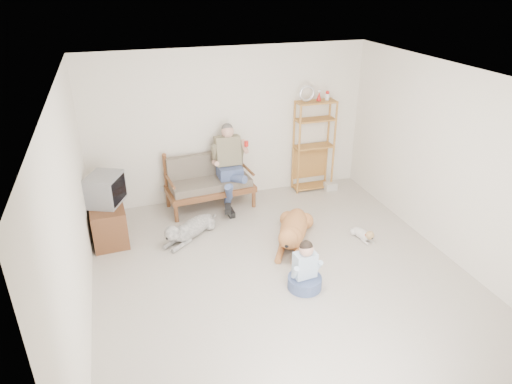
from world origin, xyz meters
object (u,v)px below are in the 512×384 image
object	(u,v)px
etagere	(314,145)
golden_retriever	(293,231)
tv_stand	(108,222)
loveseat	(209,180)

from	to	relation	value
etagere	golden_retriever	xyz separation A→B (m)	(-1.09, -1.74, -0.68)
tv_stand	golden_retriever	distance (m)	2.86
tv_stand	etagere	bearing A→B (deg)	8.47
etagere	tv_stand	world-z (taller)	etagere
loveseat	etagere	world-z (taller)	etagere
loveseat	etagere	bearing A→B (deg)	-2.01
loveseat	tv_stand	xyz separation A→B (m)	(-1.75, -0.65, -0.19)
etagere	golden_retriever	bearing A→B (deg)	-122.13
loveseat	etagere	distance (m)	2.07
tv_stand	golden_retriever	world-z (taller)	tv_stand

